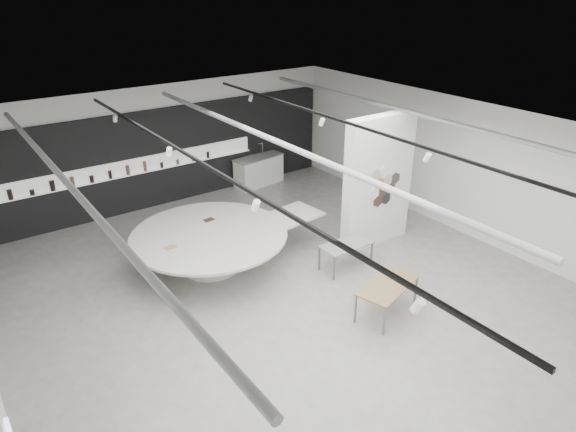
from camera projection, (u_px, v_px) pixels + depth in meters
room at (291, 220)px, 10.88m from camera, size 12.02×14.02×3.82m
back_wall_display at (163, 158)px, 16.21m from camera, size 11.80×0.27×3.10m
partition_column at (378, 182)px, 13.62m from camera, size 2.20×0.38×3.60m
display_island at (213, 245)px, 12.87m from camera, size 5.27×4.29×1.00m
sample_table_wood at (388, 287)px, 11.09m from camera, size 1.69×1.17×0.72m
sample_table_stone at (346, 246)px, 12.86m from camera, size 1.32×0.67×0.68m
kitchen_counter at (259, 170)px, 18.11m from camera, size 1.89×0.95×1.43m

